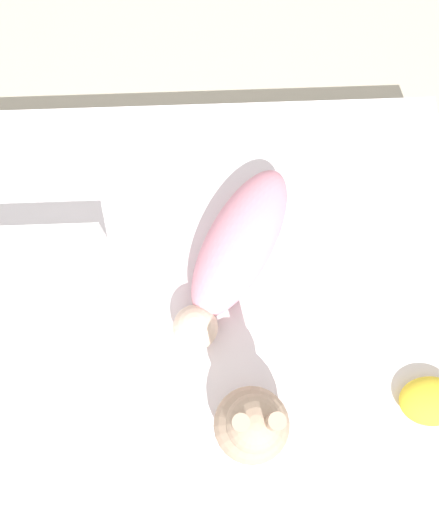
% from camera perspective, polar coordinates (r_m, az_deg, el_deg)
% --- Properties ---
extents(ground_plane, '(12.00, 12.00, 0.00)m').
position_cam_1_polar(ground_plane, '(1.62, -1.74, -3.32)').
color(ground_plane, '#B2A893').
extents(bed_mattress, '(1.28, 0.94, 0.17)m').
position_cam_1_polar(bed_mattress, '(1.53, -1.84, -2.58)').
color(bed_mattress, white).
rests_on(bed_mattress, ground_plane).
extents(swaddled_baby, '(0.33, 0.46, 0.13)m').
position_cam_1_polar(swaddled_baby, '(1.40, 1.50, 0.45)').
color(swaddled_baby, pink).
rests_on(swaddled_baby, bed_mattress).
extents(pillow, '(0.32, 0.34, 0.12)m').
position_cam_1_polar(pillow, '(1.44, -17.42, -4.30)').
color(pillow, white).
rests_on(pillow, bed_mattress).
extents(bunny_plush, '(0.16, 0.16, 0.34)m').
position_cam_1_polar(bunny_plush, '(1.29, 3.17, -15.72)').
color(bunny_plush, tan).
rests_on(bunny_plush, bed_mattress).
extents(turtle_plush, '(0.18, 0.11, 0.06)m').
position_cam_1_polar(turtle_plush, '(1.45, 19.79, -12.85)').
color(turtle_plush, yellow).
rests_on(turtle_plush, bed_mattress).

